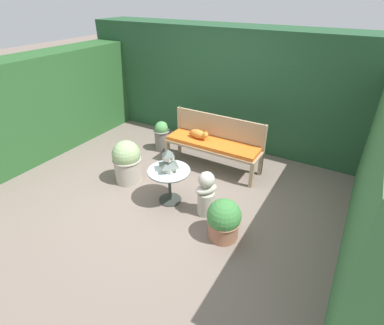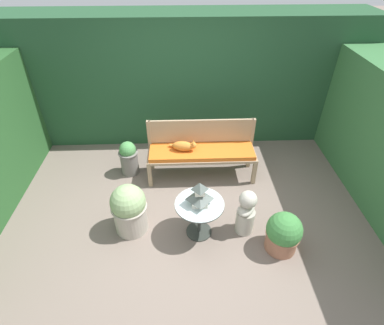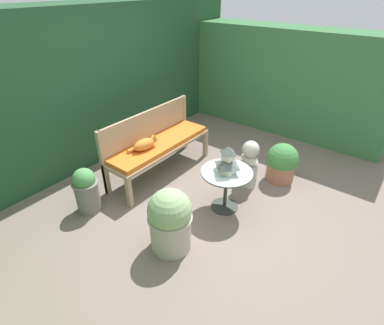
# 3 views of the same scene
# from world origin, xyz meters

# --- Properties ---
(ground) EXTENTS (30.00, 30.00, 0.00)m
(ground) POSITION_xyz_m (0.00, 0.00, 0.00)
(ground) COLOR #75665B
(foliage_hedge_back) EXTENTS (6.40, 0.90, 2.21)m
(foliage_hedge_back) POSITION_xyz_m (0.00, 2.35, 1.10)
(foliage_hedge_back) COLOR #234C2D
(foliage_hedge_back) RESTS_ON ground
(foliage_hedge_left) EXTENTS (0.70, 3.50, 1.80)m
(foliage_hedge_left) POSITION_xyz_m (-2.85, 0.15, 0.90)
(foliage_hedge_left) COLOR #285628
(foliage_hedge_left) RESTS_ON ground
(garden_bench) EXTENTS (1.69, 0.49, 0.52)m
(garden_bench) POSITION_xyz_m (0.25, 0.91, 0.44)
(garden_bench) COLOR tan
(garden_bench) RESTS_ON ground
(bench_backrest) EXTENTS (1.69, 0.06, 0.91)m
(bench_backrest) POSITION_xyz_m (0.25, 1.14, 0.67)
(bench_backrest) COLOR tan
(bench_backrest) RESTS_ON ground
(cat) EXTENTS (0.42, 0.23, 0.19)m
(cat) POSITION_xyz_m (-0.03, 0.92, 0.59)
(cat) COLOR orange
(cat) RESTS_ON garden_bench
(patio_table) EXTENTS (0.62, 0.62, 0.54)m
(patio_table) POSITION_xyz_m (0.14, -0.26, 0.42)
(patio_table) COLOR #2D332D
(patio_table) RESTS_ON ground
(pagoda_birdhouse) EXTENTS (0.26, 0.26, 0.33)m
(pagoda_birdhouse) POSITION_xyz_m (0.14, -0.26, 0.68)
(pagoda_birdhouse) COLOR silver
(pagoda_birdhouse) RESTS_ON patio_table
(garden_bust) EXTENTS (0.32, 0.37, 0.68)m
(garden_bust) POSITION_xyz_m (0.74, -0.25, 0.34)
(garden_bust) COLOR #B7B2A3
(garden_bust) RESTS_ON ground
(potted_plant_patio_mid) EXTENTS (0.44, 0.44, 0.56)m
(potted_plant_patio_mid) POSITION_xyz_m (1.15, -0.55, 0.27)
(potted_plant_patio_mid) COLOR #9E664C
(potted_plant_patio_mid) RESTS_ON ground
(potted_plant_hedge_corner) EXTENTS (0.47, 0.47, 0.72)m
(potted_plant_hedge_corner) POSITION_xyz_m (-0.76, -0.15, 0.37)
(potted_plant_hedge_corner) COLOR #ADA393
(potted_plant_hedge_corner) RESTS_ON ground
(potted_plant_table_near) EXTENTS (0.32, 0.32, 0.59)m
(potted_plant_table_near) POSITION_xyz_m (-0.92, 1.05, 0.30)
(potted_plant_table_near) COLOR slate
(potted_plant_table_near) RESTS_ON ground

